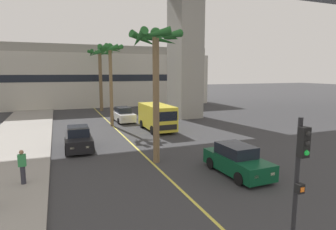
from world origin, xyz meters
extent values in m
cube|color=#DBCC4C|center=(0.00, 24.00, 0.00)|extent=(0.14, 56.00, 0.01)
cube|color=gray|center=(9.27, 32.14, 8.09)|extent=(2.80, 4.40, 16.18)
cube|color=beige|center=(0.00, 48.00, 4.03)|extent=(38.09, 8.00, 8.06)
cube|color=#9C998D|center=(0.00, 48.00, 8.66)|extent=(37.33, 7.20, 1.20)
cube|color=black|center=(0.00, 43.98, 4.43)|extent=(34.28, 0.04, 1.00)
cube|color=white|center=(1.56, 31.12, 0.58)|extent=(1.82, 4.15, 0.80)
cube|color=black|center=(1.56, 31.27, 1.26)|extent=(1.45, 2.09, 0.60)
cube|color=#F2EDCC|center=(2.09, 29.12, 0.63)|extent=(0.24, 0.09, 0.14)
cube|color=#F2EDCC|center=(1.15, 29.09, 0.63)|extent=(0.24, 0.09, 0.14)
cylinder|color=black|center=(2.40, 29.87, 0.32)|extent=(0.24, 0.65, 0.64)
cylinder|color=black|center=(0.79, 29.82, 0.32)|extent=(0.24, 0.65, 0.64)
cylinder|color=black|center=(2.33, 32.41, 0.32)|extent=(0.24, 0.65, 0.64)
cylinder|color=black|center=(0.72, 32.36, 0.32)|extent=(0.24, 0.65, 0.64)
cube|color=black|center=(-3.79, 21.27, 0.58)|extent=(1.81, 4.15, 0.80)
cube|color=black|center=(-3.79, 21.42, 1.26)|extent=(1.45, 2.09, 0.60)
cube|color=#F2EDCC|center=(-3.38, 19.25, 0.63)|extent=(0.24, 0.09, 0.14)
cube|color=#F2EDCC|center=(-4.31, 19.27, 0.63)|extent=(0.24, 0.09, 0.14)
cylinder|color=black|center=(-3.02, 19.98, 0.32)|extent=(0.24, 0.65, 0.64)
cylinder|color=black|center=(-4.63, 20.02, 0.32)|extent=(0.24, 0.65, 0.64)
cylinder|color=black|center=(-2.95, 22.52, 0.32)|extent=(0.24, 0.65, 0.64)
cylinder|color=black|center=(-4.56, 22.56, 0.32)|extent=(0.24, 0.65, 0.64)
cube|color=#0C4728|center=(3.57, 13.17, 0.58)|extent=(1.81, 4.15, 0.80)
cube|color=black|center=(3.56, 13.32, 1.26)|extent=(1.45, 2.09, 0.60)
cube|color=#F2EDCC|center=(4.09, 11.18, 0.63)|extent=(0.24, 0.09, 0.14)
cube|color=#F2EDCC|center=(3.16, 11.15, 0.63)|extent=(0.24, 0.09, 0.14)
cylinder|color=black|center=(4.41, 11.92, 0.32)|extent=(0.24, 0.65, 0.64)
cylinder|color=black|center=(2.80, 11.88, 0.32)|extent=(0.24, 0.65, 0.64)
cylinder|color=black|center=(4.34, 14.47, 0.32)|extent=(0.24, 0.65, 0.64)
cylinder|color=black|center=(2.73, 14.42, 0.32)|extent=(0.24, 0.65, 0.64)
cube|color=yellow|center=(3.40, 25.45, 1.31)|extent=(2.07, 5.23, 2.10)
cube|color=black|center=(3.43, 22.89, 1.66)|extent=(1.80, 0.10, 0.80)
cube|color=black|center=(3.44, 22.83, 0.73)|extent=(1.70, 0.08, 0.44)
cylinder|color=black|center=(4.37, 23.90, 0.38)|extent=(0.27, 0.76, 0.76)
cylinder|color=black|center=(2.47, 23.88, 0.38)|extent=(0.27, 0.76, 0.76)
cylinder|color=black|center=(4.33, 27.02, 0.38)|extent=(0.27, 0.76, 0.76)
cylinder|color=black|center=(2.43, 27.00, 0.38)|extent=(0.27, 0.76, 0.76)
cylinder|color=black|center=(0.56, 6.46, 2.10)|extent=(0.12, 0.12, 4.20)
cube|color=black|center=(0.56, 6.32, 3.60)|extent=(0.24, 0.20, 0.76)
sphere|color=black|center=(0.56, 6.22, 3.84)|extent=(0.14, 0.14, 0.14)
sphere|color=black|center=(0.56, 6.22, 3.60)|extent=(0.14, 0.14, 0.14)
sphere|color=#19D83F|center=(0.56, 6.22, 3.36)|extent=(0.14, 0.14, 0.14)
cube|color=black|center=(0.56, 6.34, 2.40)|extent=(0.20, 0.16, 0.24)
cube|color=orange|center=(0.56, 6.26, 2.40)|extent=(0.12, 0.03, 0.12)
cylinder|color=brown|center=(-0.05, 29.08, 3.80)|extent=(0.32, 0.32, 7.60)
sphere|color=#236028|center=(-0.05, 29.08, 7.75)|extent=(0.60, 0.60, 0.60)
cone|color=#236028|center=(0.76, 29.07, 7.55)|extent=(0.46, 1.69, 0.82)
cone|color=#236028|center=(0.42, 29.74, 7.50)|extent=(1.62, 1.33, 0.89)
cone|color=#236028|center=(-0.31, 29.85, 7.42)|extent=(1.72, 0.95, 1.01)
cone|color=#236028|center=(-0.82, 29.34, 7.37)|extent=(0.95, 1.71, 1.08)
cone|color=#236028|center=(-0.80, 28.77, 7.53)|extent=(1.04, 1.72, 0.85)
cone|color=#236028|center=(-0.17, 28.28, 7.44)|extent=(1.72, 0.67, 0.98)
cone|color=#236028|center=(0.40, 28.41, 7.53)|extent=(1.64, 1.30, 0.85)
cylinder|color=brown|center=(0.29, 16.62, 3.65)|extent=(0.38, 0.38, 7.31)
sphere|color=#236028|center=(0.29, 16.62, 7.46)|extent=(0.60, 0.60, 0.60)
cone|color=#236028|center=(1.27, 16.60, 7.26)|extent=(0.48, 2.02, 0.83)
cone|color=#236028|center=(0.88, 17.41, 7.19)|extent=(1.88, 1.55, 0.94)
cone|color=#236028|center=(-0.11, 17.52, 7.16)|extent=(2.01, 1.23, 0.99)
cone|color=#236028|center=(-0.69, 16.57, 7.11)|extent=(0.55, 2.02, 1.08)
cone|color=#236028|center=(-0.17, 15.75, 7.26)|extent=(1.99, 1.33, 0.82)
cone|color=#236028|center=(0.68, 15.72, 7.24)|extent=(2.03, 1.19, 0.86)
cylinder|color=brown|center=(0.62, 40.61, 3.96)|extent=(0.45, 0.45, 7.93)
sphere|color=#236028|center=(0.62, 40.61, 8.08)|extent=(0.60, 0.60, 0.60)
cone|color=#236028|center=(1.72, 40.50, 7.75)|extent=(0.66, 2.27, 1.05)
cone|color=#236028|center=(1.17, 41.56, 7.87)|extent=(2.17, 1.51, 0.84)
cone|color=#236028|center=(0.18, 41.62, 7.86)|extent=(2.24, 1.30, 0.85)
cone|color=#236028|center=(-0.49, 40.61, 7.74)|extent=(0.44, 2.24, 1.06)
cone|color=#236028|center=(0.11, 39.63, 7.72)|extent=(2.19, 1.42, 1.09)
cone|color=#236028|center=(1.27, 39.72, 7.77)|extent=(2.07, 1.68, 1.01)
cylinder|color=#2D2D38|center=(-6.68, 15.41, 0.57)|extent=(0.22, 0.22, 0.85)
cube|color=#338C4C|center=(-6.68, 15.41, 1.28)|extent=(0.34, 0.22, 0.56)
sphere|color=#9E7051|center=(-6.68, 15.41, 1.67)|extent=(0.20, 0.20, 0.20)
camera|label=1|loc=(-5.02, 1.24, 5.31)|focal=30.30mm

